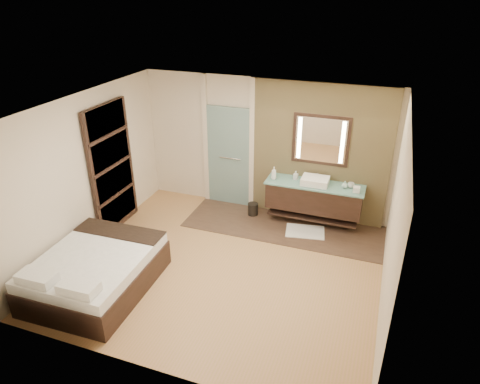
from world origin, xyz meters
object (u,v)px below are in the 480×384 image
at_px(mirror_unit, 321,140).
at_px(waste_bin, 253,209).
at_px(bed, 96,272).
at_px(vanity, 314,197).

height_order(mirror_unit, waste_bin, mirror_unit).
height_order(mirror_unit, bed, mirror_unit).
bearing_deg(waste_bin, bed, -117.26).
bearing_deg(mirror_unit, bed, -129.68).
height_order(vanity, bed, vanity).
distance_m(vanity, waste_bin, 1.28).
relative_size(vanity, waste_bin, 7.17).
bearing_deg(waste_bin, vanity, 3.24).
bearing_deg(vanity, mirror_unit, 90.00).
distance_m(mirror_unit, waste_bin, 1.96).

